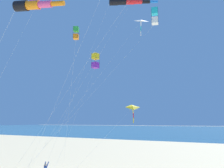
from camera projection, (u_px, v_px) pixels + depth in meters
name	position (u px, v px, depth m)	size (l,w,h in m)	color
ocean_water_strip	(212.00, 129.00, 165.02)	(240.00, 600.00, 0.01)	#285B7A
kite_box_long_streamer_left	(76.00, 33.00, 22.10)	(2.77, 3.45, 14.17)	green
kite_box_red_high_left	(155.00, 16.00, 26.52)	(9.66, 11.02, 18.13)	#1EB7C6
kite_windsock_green_low_center	(32.00, 5.00, 13.05)	(2.83, 15.30, 12.04)	black
kite_windsock_small_distant	(127.00, 2.00, 28.18)	(9.62, 8.93, 20.13)	black
kite_delta_white_trailing	(141.00, 21.00, 28.99)	(9.61, 10.25, 18.00)	white
kite_box_blue_topmost	(95.00, 61.00, 28.73)	(5.34, 2.15, 13.59)	yellow
kite_delta_magenta_far_left	(133.00, 108.00, 27.24)	(6.80, 4.93, 7.19)	yellow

